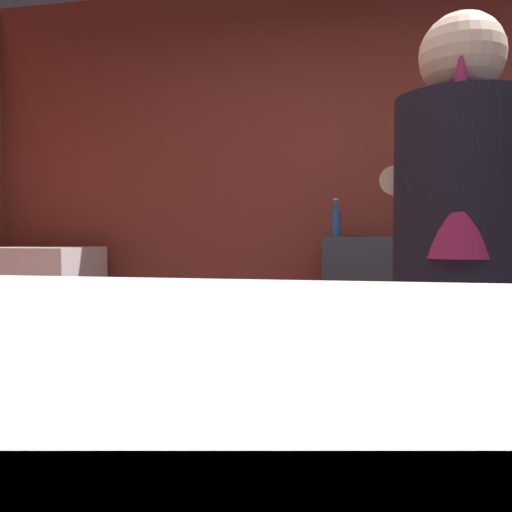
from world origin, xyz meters
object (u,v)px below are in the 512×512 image
at_px(bartender, 459,285).
at_px(bottle_hot_sauce, 336,222).
at_px(mixing_bowl, 262,290).
at_px(mini_fridge, 39,330).
at_px(bottle_soy, 476,223).

distance_m(bartender, bottle_hot_sauce, 1.73).
distance_m(mixing_bowl, bottle_hot_sauce, 1.36).
height_order(mini_fridge, bottle_soy, bottle_soy).
distance_m(mini_fridge, mixing_bowl, 2.06).
bearing_deg(mixing_bowl, mini_fridge, 144.45).
relative_size(mini_fridge, bottle_hot_sauce, 4.70).
relative_size(mixing_bowl, bottle_soy, 0.88).
bearing_deg(bottle_soy, mini_fridge, -175.60).
relative_size(mini_fridge, bottle_soy, 5.26).
xyz_separation_m(mini_fridge, bottle_hot_sauce, (1.83, 0.15, 0.67)).
bearing_deg(bottle_hot_sauce, mini_fridge, -175.25).
xyz_separation_m(mini_fridge, bartender, (2.23, -1.52, 0.46)).
relative_size(bartender, bottle_hot_sauce, 7.64).
height_order(mini_fridge, mixing_bowl, mini_fridge).
relative_size(bartender, mixing_bowl, 9.70).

